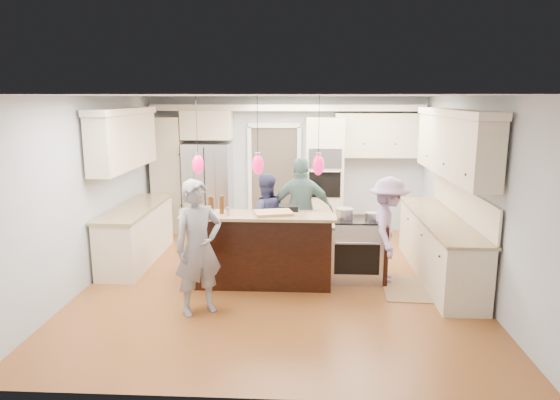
{
  "coord_description": "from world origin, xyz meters",
  "views": [
    {
      "loc": [
        0.39,
        -7.04,
        2.67
      ],
      "look_at": [
        0.0,
        0.35,
        1.15
      ],
      "focal_mm": 32.0,
      "sensor_mm": 36.0,
      "label": 1
    }
  ],
  "objects_px": {
    "kitchen_island": "(262,247)",
    "island_range": "(357,249)",
    "person_bar_end": "(198,248)",
    "refrigerator": "(208,188)",
    "person_far_left": "(265,218)"
  },
  "relations": [
    {
      "from": "kitchen_island",
      "to": "person_far_left",
      "type": "xyz_separation_m",
      "value": [
        -0.02,
        0.78,
        0.25
      ]
    },
    {
      "from": "refrigerator",
      "to": "person_far_left",
      "type": "xyz_separation_m",
      "value": [
        1.28,
        -1.79,
        -0.16
      ]
    },
    {
      "from": "refrigerator",
      "to": "person_bar_end",
      "type": "relative_size",
      "value": 1.06
    },
    {
      "from": "person_bar_end",
      "to": "refrigerator",
      "type": "bearing_deg",
      "value": 65.1
    },
    {
      "from": "kitchen_island",
      "to": "person_far_left",
      "type": "height_order",
      "value": "person_far_left"
    },
    {
      "from": "refrigerator",
      "to": "person_bar_end",
      "type": "height_order",
      "value": "refrigerator"
    },
    {
      "from": "refrigerator",
      "to": "island_range",
      "type": "relative_size",
      "value": 1.96
    },
    {
      "from": "refrigerator",
      "to": "kitchen_island",
      "type": "bearing_deg",
      "value": -63.12
    },
    {
      "from": "kitchen_island",
      "to": "person_bar_end",
      "type": "distance_m",
      "value": 1.47
    },
    {
      "from": "island_range",
      "to": "person_bar_end",
      "type": "distance_m",
      "value": 2.51
    },
    {
      "from": "kitchen_island",
      "to": "island_range",
      "type": "relative_size",
      "value": 2.28
    },
    {
      "from": "refrigerator",
      "to": "island_range",
      "type": "distance_m",
      "value": 3.71
    },
    {
      "from": "kitchen_island",
      "to": "person_far_left",
      "type": "relative_size",
      "value": 1.42
    },
    {
      "from": "person_bar_end",
      "to": "island_range",
      "type": "bearing_deg",
      "value": -1.8
    },
    {
      "from": "island_range",
      "to": "person_bar_end",
      "type": "relative_size",
      "value": 0.54
    }
  ]
}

